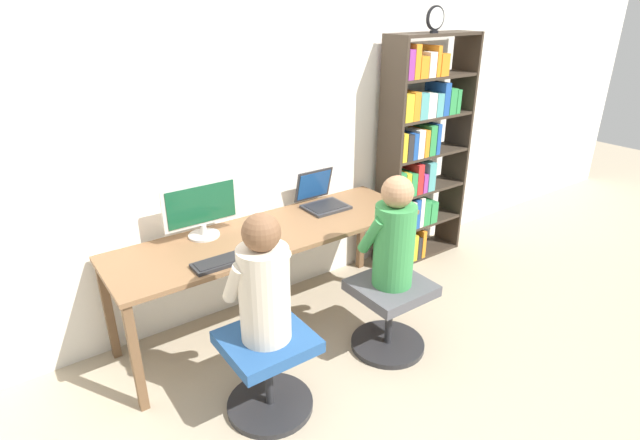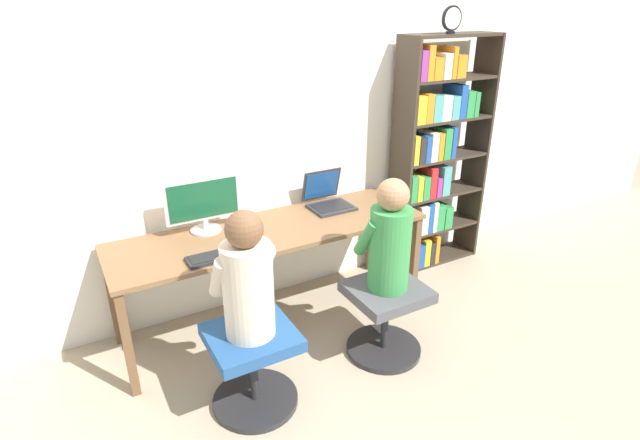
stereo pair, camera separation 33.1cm
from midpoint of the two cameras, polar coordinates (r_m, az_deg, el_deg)
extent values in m
plane|color=tan|center=(3.51, -5.20, -14.12)|extent=(14.00, 14.00, 0.00)
cube|color=white|center=(3.51, -12.01, 9.31)|extent=(10.00, 0.05, 2.60)
cube|color=brown|center=(3.38, -8.45, -1.56)|extent=(2.16, 0.65, 0.03)
cube|color=brown|center=(3.06, -23.36, -14.44)|extent=(0.05, 0.05, 0.70)
cube|color=brown|center=(3.87, 7.65, -4.11)|extent=(0.05, 0.05, 0.70)
cube|color=brown|center=(3.53, -25.58, -9.40)|extent=(0.05, 0.05, 0.70)
cube|color=brown|center=(4.25, 2.48, -1.23)|extent=(0.05, 0.05, 0.70)
cylinder|color=beige|center=(3.39, -15.86, -1.74)|extent=(0.20, 0.20, 0.01)
cylinder|color=beige|center=(3.37, -15.94, -1.10)|extent=(0.04, 0.04, 0.07)
cube|color=beige|center=(3.30, -16.28, 1.71)|extent=(0.51, 0.02, 0.29)
cube|color=#144C2D|center=(3.29, -16.21, 1.64)|extent=(0.46, 0.01, 0.25)
cube|color=#2D2D30|center=(3.70, -1.90, 1.43)|extent=(0.31, 0.25, 0.02)
cube|color=black|center=(3.69, -1.90, 1.60)|extent=(0.27, 0.20, 0.00)
cube|color=#2D2D30|center=(3.77, -3.25, 4.01)|extent=(0.31, 0.07, 0.24)
cube|color=#19478C|center=(3.77, -3.20, 3.96)|extent=(0.27, 0.06, 0.21)
cube|color=#232326|center=(3.03, -13.58, -4.56)|extent=(0.43, 0.14, 0.02)
cube|color=black|center=(3.02, -13.60, -4.35)|extent=(0.39, 0.12, 0.00)
ellipsoid|color=#99999E|center=(3.11, -8.43, -3.23)|extent=(0.06, 0.11, 0.03)
cylinder|color=#262628|center=(3.09, -8.97, -20.17)|extent=(0.49, 0.49, 0.04)
cylinder|color=#262628|center=(2.95, -9.24, -17.20)|extent=(0.05, 0.05, 0.39)
cube|color=#234C84|center=(2.80, -9.56, -13.67)|extent=(0.47, 0.44, 0.07)
cylinder|color=#262628|center=(3.49, 4.95, -13.98)|extent=(0.49, 0.49, 0.04)
cylinder|color=#262628|center=(3.36, 5.08, -11.13)|extent=(0.05, 0.05, 0.39)
cube|color=#4C4C51|center=(3.24, 5.23, -7.81)|extent=(0.47, 0.44, 0.07)
cylinder|color=beige|center=(2.63, -10.00, -8.47)|extent=(0.27, 0.27, 0.53)
sphere|color=brown|center=(2.47, -10.57, -1.49)|extent=(0.20, 0.20, 0.20)
cylinder|color=beige|center=(2.61, -13.39, -7.08)|extent=(0.08, 0.22, 0.29)
cylinder|color=beige|center=(2.70, -8.40, -5.57)|extent=(0.08, 0.22, 0.29)
cylinder|color=#388C47|center=(3.09, 5.43, -3.03)|extent=(0.25, 0.25, 0.53)
sphere|color=#A87A56|center=(2.95, 5.70, 3.15)|extent=(0.20, 0.20, 0.20)
cylinder|color=#388C47|center=(3.04, 2.82, -1.80)|extent=(0.07, 0.21, 0.29)
cylinder|color=#388C47|center=(3.18, 6.24, -0.70)|extent=(0.07, 0.21, 0.29)
cube|color=#382D23|center=(4.05, 5.57, 6.66)|extent=(0.02, 0.28, 1.92)
cube|color=#382D23|center=(4.61, 13.39, 8.25)|extent=(0.02, 0.28, 1.92)
cube|color=#382D23|center=(4.68, 8.93, -3.71)|extent=(0.79, 0.27, 0.02)
cube|color=#382D23|center=(4.54, 9.18, -0.16)|extent=(0.79, 0.27, 0.02)
cube|color=#382D23|center=(4.42, 9.44, 3.59)|extent=(0.79, 0.27, 0.02)
cube|color=#382D23|center=(4.32, 9.72, 7.53)|extent=(0.79, 0.27, 0.02)
cube|color=#382D23|center=(4.25, 10.02, 11.62)|extent=(0.79, 0.27, 0.02)
cube|color=#382D23|center=(4.19, 10.34, 15.85)|extent=(0.79, 0.27, 0.02)
cube|color=#382D23|center=(4.16, 10.67, 20.16)|extent=(0.79, 0.27, 0.02)
cube|color=#8C338C|center=(4.37, 6.13, -3.97)|extent=(0.07, 0.16, 0.19)
cube|color=red|center=(4.42, 6.65, -3.49)|extent=(0.05, 0.20, 0.22)
cube|color=#1E4C9E|center=(4.47, 7.19, -3.27)|extent=(0.07, 0.22, 0.21)
cube|color=gold|center=(4.51, 7.81, -2.84)|extent=(0.06, 0.23, 0.24)
cube|color=#262628|center=(4.54, 8.47, -2.93)|extent=(0.05, 0.20, 0.20)
cube|color=orange|center=(4.56, 9.06, -2.51)|extent=(0.04, 0.17, 0.26)
cube|color=#262628|center=(4.25, 6.01, -0.02)|extent=(0.05, 0.22, 0.21)
cube|color=#262628|center=(4.29, 6.80, -0.13)|extent=(0.06, 0.18, 0.16)
cube|color=silver|center=(4.32, 7.52, 0.65)|extent=(0.08, 0.20, 0.25)
cube|color=#1E4C9E|center=(4.36, 8.15, 0.92)|extent=(0.05, 0.20, 0.26)
cube|color=silver|center=(4.39, 8.69, 1.09)|extent=(0.04, 0.19, 0.27)
cube|color=#2D8C47|center=(4.45, 9.08, 1.11)|extent=(0.08, 0.23, 0.23)
cube|color=#2D8C47|center=(4.52, 9.93, 1.15)|extent=(0.08, 0.22, 0.19)
cube|color=#2D8C47|center=(4.12, 6.38, 4.06)|extent=(0.06, 0.19, 0.22)
cube|color=gold|center=(4.17, 6.89, 4.19)|extent=(0.05, 0.22, 0.21)
cube|color=#2D8C47|center=(4.22, 7.49, 4.30)|extent=(0.07, 0.23, 0.19)
cube|color=red|center=(4.25, 8.36, 4.81)|extent=(0.06, 0.20, 0.26)
cube|color=#8C338C|center=(4.31, 8.94, 4.38)|extent=(0.05, 0.20, 0.16)
cube|color=teal|center=(4.33, 9.81, 5.04)|extent=(0.08, 0.17, 0.25)
cube|color=gold|center=(4.02, 6.48, 8.35)|extent=(0.05, 0.19, 0.23)
cube|color=#262628|center=(4.06, 7.15, 8.34)|extent=(0.06, 0.19, 0.21)
cube|color=#1E4C9E|center=(4.09, 7.87, 8.44)|extent=(0.05, 0.17, 0.21)
cube|color=silver|center=(4.13, 8.54, 8.66)|extent=(0.07, 0.16, 0.23)
cube|color=orange|center=(4.19, 8.95, 8.80)|extent=(0.05, 0.21, 0.22)
cube|color=#2D8C47|center=(4.24, 9.63, 9.10)|extent=(0.07, 0.21, 0.25)
cube|color=#1E4C9E|center=(4.28, 10.24, 9.26)|extent=(0.04, 0.22, 0.25)
cube|color=gold|center=(3.98, 6.73, 12.72)|extent=(0.08, 0.23, 0.21)
cube|color=orange|center=(4.02, 7.70, 12.86)|extent=(0.07, 0.20, 0.22)
cube|color=teal|center=(4.06, 8.81, 12.78)|extent=(0.09, 0.15, 0.20)
cube|color=silver|center=(4.13, 9.63, 12.83)|extent=(0.09, 0.17, 0.19)
cube|color=teal|center=(4.20, 10.42, 12.90)|extent=(0.08, 0.20, 0.18)
cube|color=#1E4C9E|center=(4.26, 11.03, 13.52)|extent=(0.06, 0.23, 0.26)
cube|color=#2D8C47|center=(4.30, 11.98, 13.20)|extent=(0.08, 0.18, 0.21)
cube|color=#2D8C47|center=(4.35, 12.64, 13.17)|extent=(0.05, 0.18, 0.19)
cube|color=#8C338C|center=(3.92, 6.84, 17.29)|extent=(0.06, 0.22, 0.22)
cube|color=orange|center=(3.94, 7.90, 17.51)|extent=(0.06, 0.16, 0.25)
cube|color=orange|center=(4.00, 8.57, 16.93)|extent=(0.08, 0.18, 0.16)
cube|color=silver|center=(4.06, 9.48, 17.16)|extent=(0.07, 0.19, 0.19)
cube|color=orange|center=(4.12, 10.05, 17.51)|extent=(0.04, 0.22, 0.23)
cube|color=orange|center=(4.15, 11.05, 17.06)|extent=(0.09, 0.16, 0.17)
cube|color=black|center=(4.04, 10.49, 20.38)|extent=(0.06, 0.03, 0.02)
cylinder|color=black|center=(4.03, 10.60, 21.75)|extent=(0.17, 0.02, 0.17)
cylinder|color=white|center=(4.03, 10.73, 21.74)|extent=(0.15, 0.00, 0.15)
camera|label=1|loc=(0.17, -92.86, -1.26)|focal=28.00mm
camera|label=2|loc=(0.17, 87.14, 1.26)|focal=28.00mm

